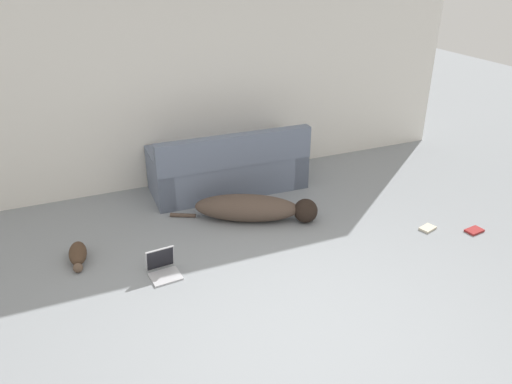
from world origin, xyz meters
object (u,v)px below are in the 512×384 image
(book_cream, at_px, (428,228))
(book_red, at_px, (474,231))
(dog, at_px, (254,208))
(couch, at_px, (228,169))
(cat, at_px, (78,254))
(laptop_open, at_px, (162,266))

(book_cream, xyz_separation_m, book_red, (0.45, -0.25, 0.00))
(dog, height_order, book_red, dog)
(dog, distance_m, book_cream, 1.98)
(couch, height_order, book_red, couch)
(dog, xyz_separation_m, cat, (-1.97, -0.09, -0.07))
(couch, distance_m, book_cream, 2.54)
(cat, xyz_separation_m, book_cream, (3.69, -0.88, -0.07))
(book_cream, height_order, book_red, same)
(cat, relative_size, book_red, 2.65)
(couch, xyz_separation_m, cat, (-1.99, -0.99, -0.21))
(cat, bearing_deg, book_red, 80.79)
(couch, height_order, dog, couch)
(dog, height_order, laptop_open, dog)
(book_red, bearing_deg, cat, 164.80)
(couch, distance_m, cat, 2.23)
(couch, relative_size, dog, 1.23)
(dog, relative_size, book_red, 7.59)
(cat, xyz_separation_m, laptop_open, (0.74, -0.54, 0.00))
(dog, xyz_separation_m, book_cream, (1.72, -0.97, -0.14))
(dog, relative_size, book_cream, 7.71)
(cat, bearing_deg, laptop_open, 59.69)
(cat, xyz_separation_m, book_red, (4.14, -1.12, -0.07))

